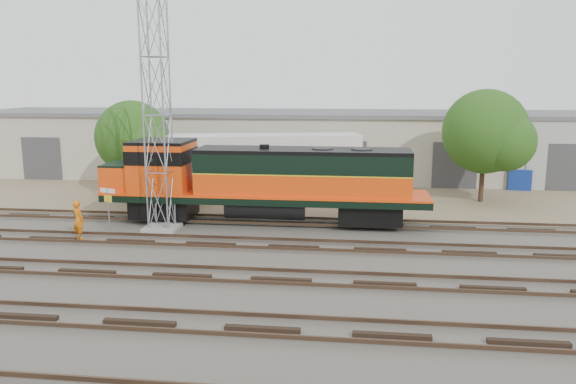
# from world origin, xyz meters

# --- Properties ---
(ground) EXTENTS (140.00, 140.00, 0.00)m
(ground) POSITION_xyz_m (0.00, 0.00, 0.00)
(ground) COLOR #47423A
(ground) RESTS_ON ground
(dirt_strip) EXTENTS (80.00, 16.00, 0.02)m
(dirt_strip) POSITION_xyz_m (0.00, 15.00, 0.01)
(dirt_strip) COLOR #726047
(dirt_strip) RESTS_ON ground
(tracks) EXTENTS (80.00, 20.40, 0.28)m
(tracks) POSITION_xyz_m (0.00, -3.00, 0.08)
(tracks) COLOR black
(tracks) RESTS_ON ground
(warehouse) EXTENTS (58.40, 10.40, 5.30)m
(warehouse) POSITION_xyz_m (0.04, 22.98, 2.65)
(warehouse) COLOR #B8AF9A
(warehouse) RESTS_ON ground
(locomotive) EXTENTS (17.76, 3.12, 4.27)m
(locomotive) POSITION_xyz_m (-2.41, 6.00, 2.44)
(locomotive) COLOR black
(locomotive) RESTS_ON tracks
(signal_tower) EXTENTS (1.74, 1.74, 11.82)m
(signal_tower) POSITION_xyz_m (-7.30, 4.08, 5.76)
(signal_tower) COLOR gray
(signal_tower) RESTS_ON ground
(sign_post) EXTENTS (0.91, 0.34, 2.32)m
(sign_post) POSITION_xyz_m (-9.92, 3.44, 1.62)
(sign_post) COLOR gray
(sign_post) RESTS_ON ground
(worker) EXTENTS (0.86, 0.77, 1.97)m
(worker) POSITION_xyz_m (-10.75, 1.79, 0.99)
(worker) COLOR #D7660B
(worker) RESTS_ON ground
(semi_trailer) EXTENTS (13.88, 5.43, 4.19)m
(semi_trailer) POSITION_xyz_m (-3.36, 13.91, 2.63)
(semi_trailer) COLOR silver
(semi_trailer) RESTS_ON ground
(dumpster_blue) EXTENTS (1.76, 1.67, 1.50)m
(dumpster_blue) POSITION_xyz_m (14.64, 18.31, 0.75)
(dumpster_blue) COLOR navy
(dumpster_blue) RESTS_ON ground
(tree_west) EXTENTS (5.21, 4.97, 6.50)m
(tree_west) POSITION_xyz_m (-12.00, 12.58, 3.88)
(tree_west) COLOR #382619
(tree_west) RESTS_ON ground
(tree_mid) EXTENTS (4.81, 4.58, 4.58)m
(tree_mid) POSITION_xyz_m (-9.21, 10.29, 1.90)
(tree_mid) COLOR #382619
(tree_mid) RESTS_ON ground
(tree_east) EXTENTS (5.66, 5.39, 7.27)m
(tree_east) POSITION_xyz_m (11.25, 13.20, 4.44)
(tree_east) COLOR #382619
(tree_east) RESTS_ON ground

